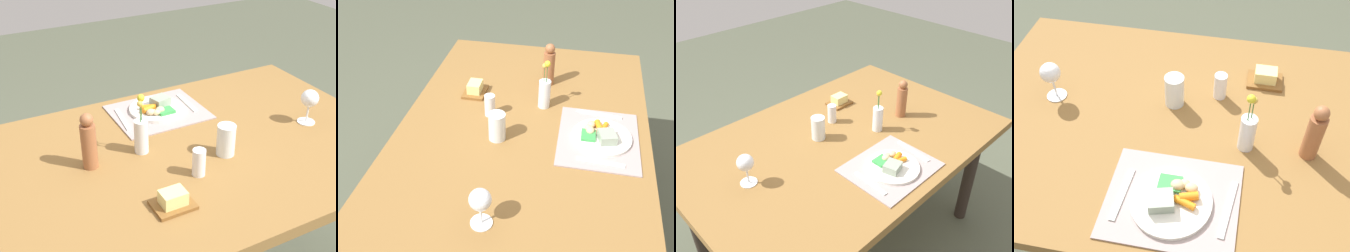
# 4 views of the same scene
# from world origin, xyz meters

# --- Properties ---
(ground_plane) EXTENTS (8.00, 8.00, 0.00)m
(ground_plane) POSITION_xyz_m (0.00, 0.00, 0.00)
(ground_plane) COLOR #4E5341
(dining_table) EXTENTS (1.57, 1.04, 0.73)m
(dining_table) POSITION_xyz_m (0.00, 0.00, 0.65)
(dining_table) COLOR brown
(dining_table) RESTS_ON ground_plane
(placemat) EXTENTS (0.39, 0.32, 0.01)m
(placemat) POSITION_xyz_m (0.00, -0.31, 0.73)
(placemat) COLOR #9F8E8B
(placemat) RESTS_ON dining_table
(dinner_plate) EXTENTS (0.24, 0.24, 0.05)m
(dinner_plate) POSITION_xyz_m (0.00, -0.32, 0.74)
(dinner_plate) COLOR silver
(dinner_plate) RESTS_ON placemat
(fork) EXTENTS (0.03, 0.18, 0.00)m
(fork) POSITION_xyz_m (-0.15, -0.32, 0.73)
(fork) COLOR silver
(fork) RESTS_ON placemat
(knife) EXTENTS (0.04, 0.19, 0.00)m
(knife) POSITION_xyz_m (0.16, -0.31, 0.73)
(knife) COLOR silver
(knife) RESTS_ON placemat
(flower_vase) EXTENTS (0.05, 0.05, 0.23)m
(flower_vase) POSITION_xyz_m (0.19, -0.06, 0.80)
(flower_vase) COLOR silver
(flower_vase) RESTS_ON dining_table
(water_tumbler) EXTENTS (0.07, 0.07, 0.12)m
(water_tumbler) POSITION_xyz_m (-0.07, 0.09, 0.78)
(water_tumbler) COLOR silver
(water_tumbler) RESTS_ON dining_table
(salt_shaker) EXTENTS (0.05, 0.05, 0.10)m
(salt_shaker) POSITION_xyz_m (0.08, 0.16, 0.77)
(salt_shaker) COLOR white
(salt_shaker) RESTS_ON dining_table
(pepper_mill) EXTENTS (0.05, 0.05, 0.21)m
(pepper_mill) POSITION_xyz_m (0.39, -0.06, 0.83)
(pepper_mill) COLOR #9A5C37
(pepper_mill) RESTS_ON dining_table
(butter_dish) EXTENTS (0.13, 0.10, 0.06)m
(butter_dish) POSITION_xyz_m (0.24, 0.27, 0.75)
(butter_dish) COLOR brown
(butter_dish) RESTS_ON dining_table
(wine_glass) EXTENTS (0.07, 0.07, 0.15)m
(wine_glass) POSITION_xyz_m (-0.51, 0.05, 0.83)
(wine_glass) COLOR white
(wine_glass) RESTS_ON dining_table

